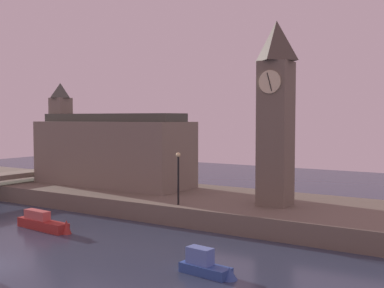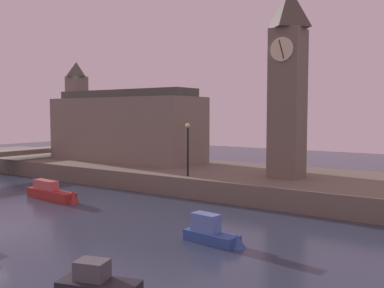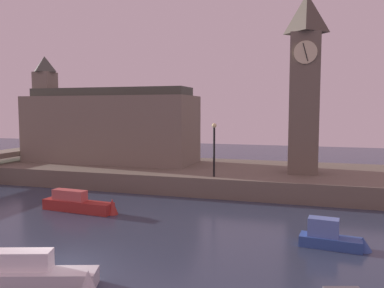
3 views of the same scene
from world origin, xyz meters
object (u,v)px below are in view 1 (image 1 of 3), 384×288
clock_tower (276,111)px  streetlamp (178,172)px  boat_dinghy_red (46,223)px  parliament_hall (110,150)px  boat_tour_blue (209,266)px

clock_tower → streetlamp: bearing=-149.3°
clock_tower → boat_dinghy_red: 19.24m
boat_dinghy_red → parliament_hall: bearing=112.3°
parliament_hall → boat_tour_blue: (20.53, -15.01, -4.56)m
clock_tower → boat_tour_blue: bearing=-82.1°
streetlamp → boat_dinghy_red: (-7.03, -7.05, -3.55)m
boat_dinghy_red → clock_tower: bearing=38.9°
boat_dinghy_red → boat_tour_blue: (15.32, -2.30, -0.02)m
streetlamp → boat_tour_blue: 12.99m
clock_tower → streetlamp: 8.91m
streetlamp → boat_tour_blue: bearing=-48.5°
clock_tower → boat_tour_blue: size_ratio=4.14×
streetlamp → boat_tour_blue: streetlamp is taller
clock_tower → boat_tour_blue: clock_tower is taller
clock_tower → boat_dinghy_red: bearing=-141.1°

